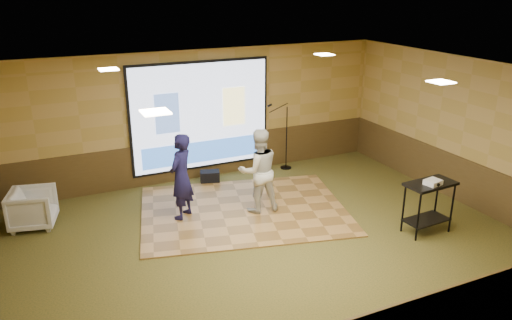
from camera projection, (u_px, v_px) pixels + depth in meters
name	position (u px, v px, depth m)	size (l,w,h in m)	color
ground	(266.00, 241.00, 8.99)	(9.00, 9.00, 0.00)	#2F391A
room_shell	(267.00, 129.00, 8.28)	(9.04, 7.04, 3.02)	#B28F4A
wainscot_back	(202.00, 158.00, 11.80)	(9.00, 0.04, 0.95)	#473317
wainscot_right	(456.00, 178.00, 10.60)	(0.04, 7.00, 0.95)	#473317
projector_screen	(201.00, 117.00, 11.43)	(3.32, 0.06, 2.52)	black
downlight_nw	(108.00, 69.00, 8.65)	(0.32, 0.32, 0.02)	#FFE5BF
downlight_ne	(324.00, 54.00, 10.39)	(0.32, 0.32, 0.02)	#FFE5BF
downlight_sw	(155.00, 112.00, 5.83)	(0.32, 0.32, 0.02)	#FFE5BF
downlight_se	(441.00, 82.00, 7.57)	(0.32, 0.32, 0.02)	#FFE5BF
dance_floor	(244.00, 210.00, 10.17)	(4.08, 3.11, 0.03)	#A5763C
player_left	(181.00, 177.00, 9.56)	(0.62, 0.41, 1.70)	#15133B
player_right	(259.00, 171.00, 9.85)	(0.83, 0.65, 1.71)	beige
av_table	(429.00, 197.00, 9.09)	(0.94, 0.49, 0.99)	black
projector	(433.00, 182.00, 8.89)	(0.28, 0.23, 0.09)	white
mic_stand	(284.00, 150.00, 12.30)	(0.66, 0.27, 1.69)	black
banquet_chair	(33.00, 208.00, 9.41)	(0.79, 0.81, 0.74)	gray
duffel_bag	(210.00, 177.00, 11.56)	(0.43, 0.29, 0.27)	black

